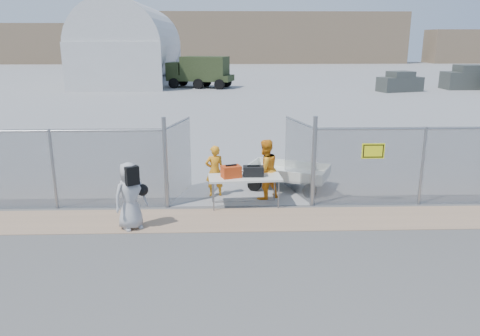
{
  "coord_description": "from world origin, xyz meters",
  "views": [
    {
      "loc": [
        -0.39,
        -10.17,
        4.49
      ],
      "look_at": [
        0.0,
        2.0,
        1.1
      ],
      "focal_mm": 35.0,
      "sensor_mm": 36.0,
      "label": 1
    }
  ],
  "objects_px": {
    "security_worker_left": "(215,171)",
    "utility_trailer": "(288,176)",
    "visitor": "(130,196)",
    "folding_table": "(245,191)",
    "security_worker_right": "(265,170)"
  },
  "relations": [
    {
      "from": "security_worker_right",
      "to": "utility_trailer",
      "type": "distance_m",
      "value": 1.36
    },
    {
      "from": "security_worker_left",
      "to": "security_worker_right",
      "type": "bearing_deg",
      "value": 156.96
    },
    {
      "from": "folding_table",
      "to": "utility_trailer",
      "type": "bearing_deg",
      "value": 44.59
    },
    {
      "from": "visitor",
      "to": "security_worker_right",
      "type": "bearing_deg",
      "value": -2.41
    },
    {
      "from": "folding_table",
      "to": "security_worker_left",
      "type": "bearing_deg",
      "value": 130.14
    },
    {
      "from": "security_worker_right",
      "to": "folding_table",
      "type": "bearing_deg",
      "value": 12.01
    },
    {
      "from": "security_worker_left",
      "to": "security_worker_right",
      "type": "distance_m",
      "value": 1.47
    },
    {
      "from": "utility_trailer",
      "to": "visitor",
      "type": "bearing_deg",
      "value": -120.94
    },
    {
      "from": "security_worker_left",
      "to": "visitor",
      "type": "height_order",
      "value": "visitor"
    },
    {
      "from": "folding_table",
      "to": "visitor",
      "type": "relative_size",
      "value": 1.19
    },
    {
      "from": "folding_table",
      "to": "visitor",
      "type": "distance_m",
      "value": 3.23
    },
    {
      "from": "folding_table",
      "to": "security_worker_left",
      "type": "height_order",
      "value": "security_worker_left"
    },
    {
      "from": "security_worker_right",
      "to": "utility_trailer",
      "type": "bearing_deg",
      "value": -161.72
    },
    {
      "from": "security_worker_left",
      "to": "utility_trailer",
      "type": "bearing_deg",
      "value": -174.52
    },
    {
      "from": "visitor",
      "to": "utility_trailer",
      "type": "distance_m",
      "value": 5.25
    }
  ]
}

